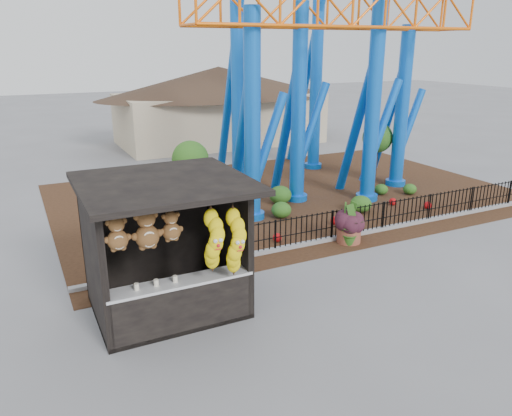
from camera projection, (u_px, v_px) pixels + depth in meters
name	position (u px, v px, depth m)	size (l,w,h in m)	color
ground	(305.00, 302.00, 11.84)	(120.00, 120.00, 0.00)	slate
mulch_bed	(286.00, 195.00, 20.34)	(18.00, 12.00, 0.02)	#331E11
curb	(363.00, 233.00, 16.06)	(18.00, 0.18, 0.12)	gray
prize_booth	(169.00, 251.00, 10.89)	(3.50, 3.40, 3.12)	black
picket_fence	(386.00, 216.00, 16.30)	(12.20, 0.06, 1.00)	black
roller_coaster	(312.00, 28.00, 19.00)	(11.00, 6.37, 10.82)	blue
terracotta_planter	(349.00, 234.00, 15.36)	(0.74, 0.74, 0.56)	brown
planter_foliage	(350.00, 215.00, 15.17)	(0.70, 0.70, 0.64)	#32141F
potted_plant	(350.00, 232.00, 15.16)	(0.72, 0.62, 0.80)	#1B4D16
landscaping	(325.00, 200.00, 18.66)	(7.75, 3.98, 0.69)	#285418
pavilion	(219.00, 93.00, 30.46)	(15.00, 15.00, 4.80)	#BFAD8C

